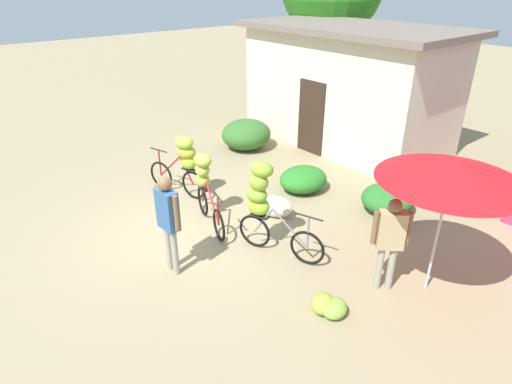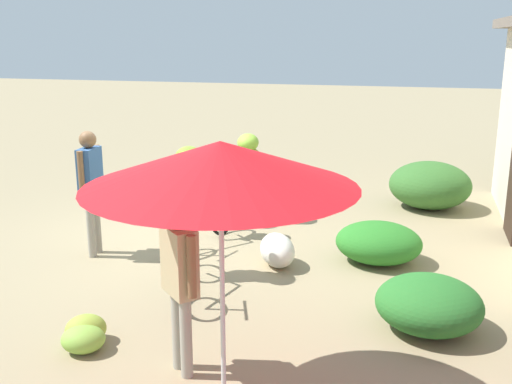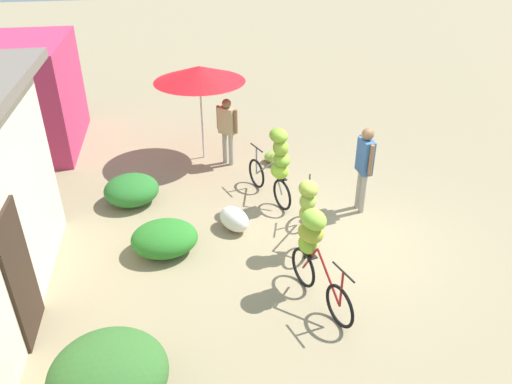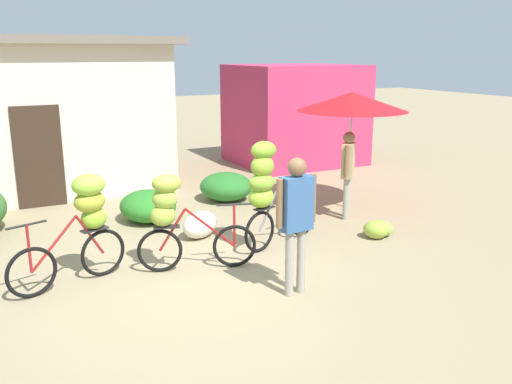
% 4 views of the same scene
% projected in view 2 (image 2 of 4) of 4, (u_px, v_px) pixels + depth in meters
% --- Properties ---
extents(ground_plane, '(60.00, 60.00, 0.00)m').
position_uv_depth(ground_plane, '(171.00, 240.00, 9.10)').
color(ground_plane, '#968562').
extents(hedge_bush_front_left, '(1.35, 1.44, 0.84)m').
position_uv_depth(hedge_bush_front_left, '(430.00, 185.00, 10.71)').
color(hedge_bush_front_left, '#34672A').
rests_on(hedge_bush_front_left, ground).
extents(hedge_bush_front_right, '(1.00, 1.17, 0.56)m').
position_uv_depth(hedge_bush_front_right, '(379.00, 243.00, 8.15)').
color(hedge_bush_front_right, '#2A7725').
rests_on(hedge_bush_front_right, ground).
extents(hedge_bush_mid, '(1.07, 1.11, 0.58)m').
position_uv_depth(hedge_bush_mid, '(429.00, 304.00, 6.26)').
color(hedge_bush_mid, '#286F29').
rests_on(hedge_bush_mid, ground).
extents(market_umbrella, '(2.10, 2.10, 2.26)m').
position_uv_depth(market_umbrella, '(220.00, 164.00, 4.45)').
color(market_umbrella, beige).
rests_on(market_umbrella, ground).
extents(bicycle_leftmost, '(1.59, 0.62, 1.46)m').
position_uv_depth(bicycle_leftmost, '(250.00, 167.00, 9.97)').
color(bicycle_leftmost, black).
rests_on(bicycle_leftmost, ground).
extents(bicycle_near_pile, '(1.62, 0.61, 1.40)m').
position_uv_depth(bicycle_near_pile, '(213.00, 186.00, 8.94)').
color(bicycle_near_pile, black).
rests_on(bicycle_near_pile, ground).
extents(bicycle_center_loaded, '(1.62, 0.64, 1.70)m').
position_uv_depth(bicycle_center_loaded, '(188.00, 203.00, 7.41)').
color(bicycle_center_loaded, black).
rests_on(bicycle_center_loaded, ground).
extents(banana_pile_on_ground, '(0.65, 0.59, 0.30)m').
position_uv_depth(banana_pile_on_ground, '(85.00, 334.00, 5.94)').
color(banana_pile_on_ground, '#93AE3A').
rests_on(banana_pile_on_ground, ground).
extents(produce_sack, '(0.83, 0.73, 0.44)m').
position_uv_depth(produce_sack, '(277.00, 250.00, 8.04)').
color(produce_sack, silver).
rests_on(produce_sack, ground).
extents(person_vendor, '(0.58, 0.23, 1.77)m').
position_uv_depth(person_vendor, '(91.00, 180.00, 8.23)').
color(person_vendor, gray).
rests_on(person_vendor, ground).
extents(person_bystander, '(0.42, 0.44, 1.61)m').
position_uv_depth(person_bystander, '(180.00, 272.00, 5.29)').
color(person_bystander, gray).
rests_on(person_bystander, ground).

